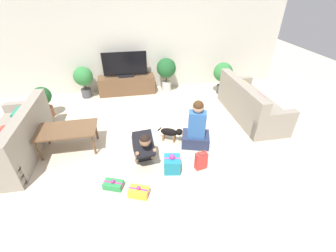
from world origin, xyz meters
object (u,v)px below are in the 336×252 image
(potted_plant_corner_left, at_px, (43,100))
(gift_box_c, at_px, (172,164))
(sofa_left, at_px, (16,140))
(gift_box_a, at_px, (113,185))
(tv, at_px, (125,66))
(gift_box_b, at_px, (139,192))
(sofa_right, at_px, (249,105))
(potted_plant_back_right, at_px, (166,70))
(tv_console, at_px, (127,85))
(potted_plant_back_left, at_px, (83,78))
(potted_plant_corner_right, at_px, (223,74))
(person_kneeling, at_px, (143,146))
(gift_bag_a, at_px, (201,161))
(coffee_table, at_px, (67,131))
(person_sitting, at_px, (196,130))
(dog, at_px, (171,132))

(potted_plant_corner_left, relative_size, gift_box_c, 2.18)
(sofa_left, height_order, gift_box_a, sofa_left)
(tv, height_order, gift_box_b, tv)
(sofa_right, distance_m, potted_plant_back_right, 2.45)
(tv_console, relative_size, potted_plant_back_left, 1.82)
(tv, distance_m, potted_plant_corner_right, 2.68)
(gift_box_b, height_order, gift_box_c, gift_box_c)
(gift_box_b, bearing_deg, gift_box_c, 36.08)
(potted_plant_corner_right, relative_size, gift_box_a, 2.57)
(sofa_right, xyz_separation_m, potted_plant_back_left, (-3.90, 1.77, 0.24))
(potted_plant_corner_left, bearing_deg, potted_plant_corner_right, 6.31)
(person_kneeling, bearing_deg, potted_plant_back_left, 108.20)
(potted_plant_corner_right, relative_size, person_kneeling, 1.16)
(potted_plant_corner_right, height_order, person_kneeling, potted_plant_corner_right)
(potted_plant_back_right, height_order, gift_bag_a, potted_plant_back_right)
(coffee_table, height_order, tv, tv)
(tv, height_order, gift_box_a, tv)
(tv, height_order, potted_plant_corner_left, tv)
(person_sitting, relative_size, gift_box_a, 2.91)
(potted_plant_back_left, bearing_deg, coffee_table, -90.69)
(sofa_left, height_order, potted_plant_back_left, potted_plant_back_left)
(potted_plant_corner_right, height_order, person_sitting, person_sitting)
(tv_console, relative_size, potted_plant_back_right, 1.62)
(potted_plant_back_left, xyz_separation_m, potted_plant_corner_right, (3.76, -0.42, 0.02))
(potted_plant_back_left, xyz_separation_m, person_sitting, (2.35, -2.65, -0.17))
(sofa_right, height_order, potted_plant_back_right, potted_plant_back_right)
(person_kneeling, relative_size, person_sitting, 0.76)
(gift_box_a, bearing_deg, potted_plant_corner_right, 45.64)
(gift_bag_a, bearing_deg, potted_plant_back_left, 124.53)
(coffee_table, xyz_separation_m, gift_box_b, (1.20, -1.36, -0.34))
(tv_console, bearing_deg, potted_plant_corner_right, -10.13)
(tv_console, bearing_deg, person_sitting, -65.52)
(sofa_left, relative_size, gift_box_b, 5.96)
(potted_plant_back_right, bearing_deg, sofa_left, -144.49)
(person_sitting, height_order, gift_box_b, person_sitting)
(sofa_right, relative_size, person_sitting, 2.02)
(gift_box_a, bearing_deg, person_sitting, 27.30)
(potted_plant_back_left, distance_m, dog, 3.11)
(sofa_right, bearing_deg, gift_bag_a, 132.69)
(dog, distance_m, gift_box_a, 1.54)
(sofa_right, height_order, gift_bag_a, sofa_right)
(coffee_table, relative_size, gift_box_a, 3.10)
(gift_bag_a, bearing_deg, sofa_left, 162.54)
(coffee_table, height_order, potted_plant_corner_right, potted_plant_corner_right)
(tv, xyz_separation_m, gift_box_b, (0.05, -3.73, -0.73))
(potted_plant_back_right, height_order, potted_plant_corner_right, potted_plant_back_right)
(potted_plant_corner_left, xyz_separation_m, gift_box_b, (1.97, -2.76, -0.36))
(sofa_right, relative_size, tv, 1.70)
(gift_box_a, bearing_deg, gift_box_b, -30.67)
(person_kneeling, relative_size, gift_box_b, 2.25)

